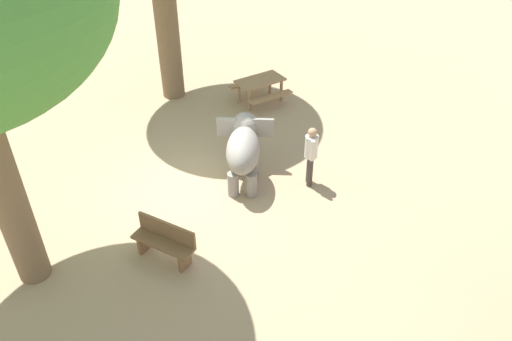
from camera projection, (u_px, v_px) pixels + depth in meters
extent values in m
plane|color=tan|center=(195.00, 190.00, 12.54)|extent=(60.00, 60.00, 0.00)
cylinder|color=gray|center=(236.00, 163.00, 12.91)|extent=(0.28, 0.28, 0.64)
cylinder|color=gray|center=(253.00, 164.00, 12.89)|extent=(0.28, 0.28, 0.64)
cylinder|color=gray|center=(233.00, 184.00, 12.20)|extent=(0.28, 0.28, 0.64)
cylinder|color=gray|center=(251.00, 185.00, 12.19)|extent=(0.28, 0.28, 0.64)
ellipsoid|color=gray|center=(243.00, 150.00, 12.14)|extent=(1.78, 1.33, 0.96)
sphere|color=gray|center=(245.00, 125.00, 12.86)|extent=(0.68, 0.68, 0.68)
cone|color=gray|center=(246.00, 140.00, 13.42)|extent=(0.21, 0.21, 1.07)
cube|color=gray|center=(228.00, 127.00, 12.80)|extent=(0.28, 0.55, 0.51)
cube|color=gray|center=(263.00, 128.00, 12.76)|extent=(0.28, 0.55, 0.51)
cylinder|color=#3F3833|center=(310.00, 172.00, 12.45)|extent=(0.14, 0.14, 0.82)
cylinder|color=#3F3833|center=(309.00, 168.00, 12.59)|extent=(0.14, 0.14, 0.82)
cylinder|color=silver|center=(311.00, 147.00, 12.11)|extent=(0.32, 0.32, 0.58)
sphere|color=tan|center=(312.00, 132.00, 11.87)|extent=(0.22, 0.22, 0.22)
cylinder|color=silver|center=(312.00, 151.00, 11.93)|extent=(0.09, 0.09, 0.55)
cylinder|color=silver|center=(310.00, 141.00, 12.27)|extent=(0.09, 0.09, 0.55)
cylinder|color=brown|center=(167.00, 29.00, 15.36)|extent=(0.71, 0.71, 4.49)
cylinder|color=brown|center=(7.00, 195.00, 9.09)|extent=(0.62, 0.62, 4.12)
cube|color=brown|center=(163.00, 243.00, 10.38)|extent=(0.52, 1.43, 0.06)
cube|color=brown|center=(167.00, 230.00, 10.37)|extent=(0.18, 1.40, 0.40)
cube|color=brown|center=(185.00, 260.00, 10.32)|extent=(0.37, 0.11, 0.42)
cube|color=brown|center=(144.00, 243.00, 10.73)|extent=(0.37, 0.11, 0.42)
cube|color=#9E7A51|center=(260.00, 80.00, 15.84)|extent=(1.69, 1.49, 0.06)
cylinder|color=#9E7A51|center=(270.00, 83.00, 16.55)|extent=(0.10, 0.10, 0.72)
cylinder|color=#9E7A51|center=(281.00, 91.00, 16.11)|extent=(0.10, 0.10, 0.72)
cylinder|color=#9E7A51|center=(239.00, 92.00, 16.02)|extent=(0.10, 0.10, 0.72)
cylinder|color=#9E7A51|center=(250.00, 100.00, 15.59)|extent=(0.10, 0.10, 0.72)
cube|color=#9E7A51|center=(250.00, 82.00, 16.44)|extent=(1.39, 1.02, 0.05)
cube|color=#9E7A51|center=(271.00, 97.00, 15.60)|extent=(1.39, 1.02, 0.05)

